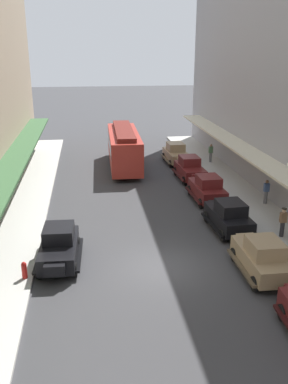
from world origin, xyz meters
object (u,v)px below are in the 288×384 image
at_px(parked_car_5, 229,215).
at_px(pedestrian_0, 266,192).
at_px(parked_car_1, 176,153).
at_px(fire_hydrant, 24,270).
at_px(parked_car_0, 262,256).
at_px(pedestrian_2, 211,153).
at_px(pedestrian_1, 283,222).
at_px(parked_car_4, 207,188).
at_px(parked_car_6, 190,168).
at_px(parked_car_3, 59,245).
at_px(streetcar, 124,146).

bearing_deg(parked_car_5, pedestrian_0, 43.30).
bearing_deg(parked_car_1, fire_hydrant, -119.95).
relative_size(parked_car_0, pedestrian_2, 2.61).
xyz_separation_m(parked_car_5, pedestrian_0, (3.79, 3.57, 0.05)).
distance_m(parked_car_0, pedestrian_1, 4.40).
bearing_deg(parked_car_4, parked_car_1, 90.30).
bearing_deg(parked_car_6, parked_car_3, -127.34).
bearing_deg(streetcar, pedestrian_1, -65.16).
bearing_deg(parked_car_6, parked_car_0, -90.97).
bearing_deg(fire_hydrant, parked_car_3, 45.89).
relative_size(fire_hydrant, pedestrian_1, 0.49).
relative_size(parked_car_3, parked_car_4, 1.00).
xyz_separation_m(parked_car_6, fire_hydrant, (-11.13, -14.18, -0.38)).
distance_m(parked_car_6, pedestrian_0, 7.42).
relative_size(fire_hydrant, pedestrian_0, 0.50).
height_order(parked_car_0, parked_car_3, same).
height_order(parked_car_3, pedestrian_1, parked_car_3).
height_order(parked_car_5, parked_car_6, same).
height_order(parked_car_5, streetcar, streetcar).
bearing_deg(streetcar, pedestrian_0, -51.48).
bearing_deg(parked_car_0, parked_car_1, 89.45).
height_order(parked_car_4, streetcar, streetcar).
distance_m(parked_car_0, fire_hydrant, 10.92).
xyz_separation_m(parked_car_1, parked_car_5, (-0.11, -15.09, 0.00)).
distance_m(parked_car_0, parked_car_4, 10.01).
bearing_deg(parked_car_5, parked_car_6, 89.04).
relative_size(parked_car_1, parked_car_6, 1.00).
relative_size(parked_car_1, pedestrian_1, 2.58).
bearing_deg(streetcar, parked_car_0, -76.45).
xyz_separation_m(parked_car_0, parked_car_1, (0.19, 20.09, 0.00)).
distance_m(fire_hydrant, pedestrian_1, 13.80).
bearing_deg(pedestrian_2, parked_car_3, -126.49).
bearing_deg(pedestrian_2, pedestrian_1, -92.24).
xyz_separation_m(parked_car_0, fire_hydrant, (-10.88, 0.88, -0.38)).
height_order(parked_car_3, parked_car_4, same).
height_order(parked_car_1, pedestrian_0, parked_car_1).
distance_m(parked_car_1, pedestrian_2, 3.14).
relative_size(pedestrian_0, pedestrian_2, 1.00).
bearing_deg(pedestrian_1, parked_car_3, -174.83).
bearing_deg(streetcar, parked_car_1, 9.39).
bearing_deg(pedestrian_1, pedestrian_0, 76.46).
distance_m(fire_hydrant, pedestrian_2, 23.44).
distance_m(parked_car_3, fire_hydrant, 2.17).
bearing_deg(pedestrian_1, parked_car_0, -127.19).
height_order(streetcar, pedestrian_1, streetcar).
distance_m(pedestrian_0, pedestrian_1, 5.22).
relative_size(parked_car_4, fire_hydrant, 5.24).
height_order(parked_car_4, pedestrian_0, parked_car_4).
bearing_deg(pedestrian_2, parked_car_5, -102.41).
relative_size(parked_car_5, streetcar, 0.45).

